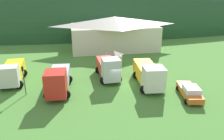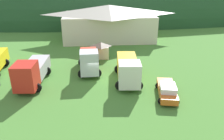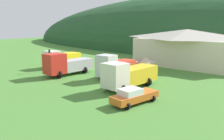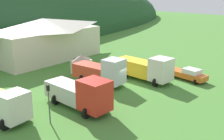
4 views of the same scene
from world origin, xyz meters
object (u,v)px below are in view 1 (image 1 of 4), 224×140
(play_shed_cream, at_px, (114,58))
(flatbed_truck_yellow, at_px, (12,72))
(crane_truck_red, at_px, (58,80))
(service_pickup_orange, at_px, (190,91))
(tow_truck_silver, at_px, (108,67))
(heavy_rig_striped, at_px, (149,74))
(depot_building, at_px, (114,32))
(traffic_light_west, at_px, (24,77))
(traffic_cone_near_pickup, at_px, (154,90))

(play_shed_cream, relative_size, flatbed_truck_yellow, 0.36)
(crane_truck_red, bearing_deg, service_pickup_orange, 78.02)
(crane_truck_red, relative_size, tow_truck_silver, 1.14)
(heavy_rig_striped, xyz_separation_m, service_pickup_orange, (3.83, -4.33, -0.90))
(heavy_rig_striped, distance_m, service_pickup_orange, 5.85)
(depot_building, distance_m, traffic_light_west, 25.34)
(depot_building, height_order, crane_truck_red, depot_building)
(play_shed_cream, relative_size, heavy_rig_striped, 0.31)
(crane_truck_red, xyz_separation_m, tow_truck_silver, (7.00, 3.44, 0.01))
(traffic_cone_near_pickup, bearing_deg, traffic_light_west, 175.01)
(traffic_light_west, relative_size, traffic_cone_near_pickup, 7.98)
(play_shed_cream, distance_m, flatbed_truck_yellow, 16.04)
(traffic_cone_near_pickup, bearing_deg, tow_truck_silver, 137.51)
(traffic_light_west, bearing_deg, service_pickup_orange, -12.11)
(tow_truck_silver, bearing_deg, flatbed_truck_yellow, -95.70)
(flatbed_truck_yellow, height_order, crane_truck_red, crane_truck_red)
(flatbed_truck_yellow, xyz_separation_m, traffic_cone_near_pickup, (18.81, -5.69, -1.61))
(heavy_rig_striped, xyz_separation_m, traffic_light_west, (-16.03, -0.07, 0.60))
(flatbed_truck_yellow, bearing_deg, traffic_cone_near_pickup, 69.74)
(heavy_rig_striped, bearing_deg, crane_truck_red, -85.64)
(heavy_rig_striped, relative_size, service_pickup_orange, 1.51)
(tow_truck_silver, bearing_deg, traffic_light_west, -74.93)
(depot_building, relative_size, heavy_rig_striped, 2.31)
(crane_truck_red, height_order, tow_truck_silver, tow_truck_silver)
(heavy_rig_striped, xyz_separation_m, traffic_cone_near_pickup, (0.38, -1.50, -1.72))
(heavy_rig_striped, bearing_deg, play_shed_cream, -156.61)
(service_pickup_orange, xyz_separation_m, traffic_light_west, (-19.86, 4.26, 1.50))
(flatbed_truck_yellow, relative_size, crane_truck_red, 0.89)
(flatbed_truck_yellow, bearing_deg, tow_truck_silver, 83.25)
(traffic_cone_near_pickup, bearing_deg, crane_truck_red, 173.21)
(depot_building, bearing_deg, service_pickup_orange, -78.78)
(flatbed_truck_yellow, relative_size, service_pickup_orange, 1.32)
(crane_truck_red, bearing_deg, depot_building, 155.05)
(flatbed_truck_yellow, height_order, service_pickup_orange, flatbed_truck_yellow)
(flatbed_truck_yellow, height_order, tow_truck_silver, tow_truck_silver)
(service_pickup_orange, bearing_deg, flatbed_truck_yellow, -100.77)
(traffic_light_west, bearing_deg, flatbed_truck_yellow, 119.35)
(crane_truck_red, bearing_deg, heavy_rig_striped, 93.37)
(depot_building, height_order, traffic_cone_near_pickup, depot_building)
(tow_truck_silver, bearing_deg, heavy_rig_striped, 53.21)
(play_shed_cream, xyz_separation_m, traffic_cone_near_pickup, (3.51, -10.51, -1.35))
(play_shed_cream, bearing_deg, heavy_rig_striped, -70.84)
(play_shed_cream, xyz_separation_m, heavy_rig_striped, (3.13, -9.01, 0.37))
(play_shed_cream, relative_size, traffic_cone_near_pickup, 5.59)
(tow_truck_silver, distance_m, heavy_rig_striped, 6.03)
(crane_truck_red, bearing_deg, flatbed_truck_yellow, -119.93)
(depot_building, xyz_separation_m, traffic_light_west, (-14.97, -20.40, -1.24))
(flatbed_truck_yellow, bearing_deg, crane_truck_red, 53.40)
(flatbed_truck_yellow, bearing_deg, heavy_rig_striped, 73.76)
(depot_building, xyz_separation_m, tow_truck_silver, (-3.92, -16.93, -1.82))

